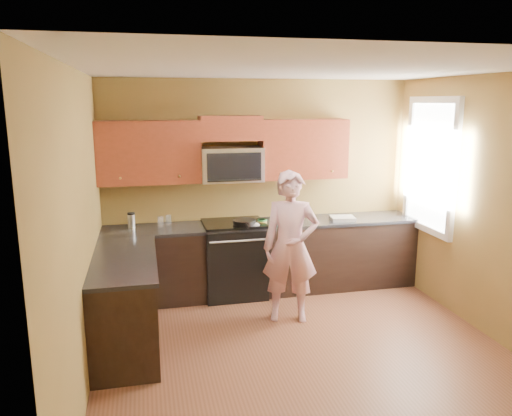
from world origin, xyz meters
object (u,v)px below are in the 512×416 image
object	(u,v)px
microwave	(231,181)
travel_mug	(132,228)
woman	(291,247)
stove	(234,259)
butter_tub	(262,224)
frying_pan	(244,225)

from	to	relation	value
microwave	travel_mug	bearing A→B (deg)	-178.46
microwave	woman	xyz separation A→B (m)	(0.48, -0.98, -0.60)
microwave	stove	bearing A→B (deg)	-90.00
butter_tub	woman	bearing A→B (deg)	-80.51
frying_pan	travel_mug	bearing A→B (deg)	173.07
woman	frying_pan	size ratio (longest dim) A/B	3.45
stove	microwave	bearing A→B (deg)	90.00
butter_tub	travel_mug	world-z (taller)	travel_mug
frying_pan	butter_tub	world-z (taller)	frying_pan
microwave	travel_mug	world-z (taller)	microwave
microwave	frying_pan	size ratio (longest dim) A/B	1.55
butter_tub	microwave	bearing A→B (deg)	150.67
butter_tub	travel_mug	distance (m)	1.59
frying_pan	stove	bearing A→B (deg)	128.23
woman	travel_mug	bearing A→B (deg)	167.21
microwave	butter_tub	distance (m)	0.67
microwave	travel_mug	size ratio (longest dim) A/B	3.94
butter_tub	travel_mug	size ratio (longest dim) A/B	0.60
microwave	woman	size ratio (longest dim) A/B	0.45
travel_mug	woman	bearing A→B (deg)	-28.96
stove	butter_tub	world-z (taller)	butter_tub
frying_pan	travel_mug	xyz separation A→B (m)	(-1.34, 0.24, -0.03)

